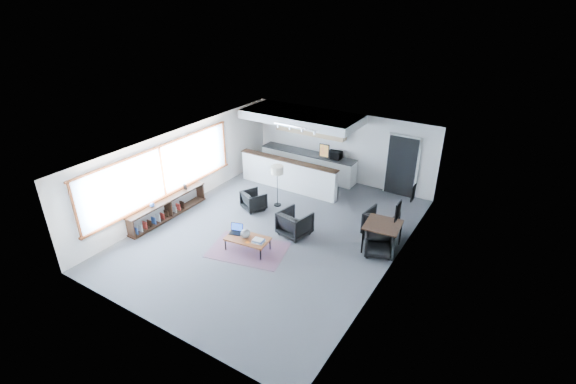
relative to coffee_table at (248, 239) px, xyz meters
The scene contains 21 objects.
room 1.49m from the coffee_table, 85.40° to the left, with size 7.02×9.02×2.62m.
window 3.55m from the coffee_table, behind, with size 0.10×5.95×1.66m.
console 3.21m from the coffee_table, behind, with size 0.35×3.00×0.80m.
kitchenette 5.09m from the coffee_table, 102.82° to the left, with size 4.20×1.96×2.60m.
doorway 6.11m from the coffee_table, 66.76° to the left, with size 1.10×0.12×2.15m.
track_light 4.02m from the coffee_table, 98.44° to the left, with size 1.60×0.07×0.15m.
wall_art_lower 4.06m from the coffee_table, 23.54° to the left, with size 0.03×0.38×0.48m.
wall_art_upper 4.70m from the coffee_table, 38.69° to the left, with size 0.03×0.34×0.44m.
kilim_rug 0.35m from the coffee_table, 86.42° to the left, with size 2.34×1.85×0.01m.
coffee_table is the anchor object (origin of this frame).
laptop 0.47m from the coffee_table, 168.73° to the left, with size 0.41×0.37×0.25m.
ceramic_pot 0.17m from the coffee_table, 163.68° to the right, with size 0.26×0.26×0.26m.
book_stack 0.38m from the coffee_table, ahead, with size 0.35×0.29×0.10m.
coaster 0.22m from the coffee_table, 52.60° to the right, with size 0.13×0.13×0.01m.
armchair_left 2.36m from the coffee_table, 122.05° to the left, with size 0.67×0.63×0.69m, color black.
armchair_right 1.53m from the coffee_table, 63.55° to the left, with size 0.81×0.76×0.83m, color black.
floor_lamp 2.88m from the coffee_table, 105.83° to the left, with size 0.41×0.41×1.41m.
dining_table 3.70m from the coffee_table, 32.84° to the left, with size 1.03×1.03×0.79m.
dining_chair_near 3.55m from the coffee_table, 29.52° to the left, with size 0.64×0.60×0.66m, color black.
dining_chair_far 3.88m from the coffee_table, 43.70° to the left, with size 0.70×0.66×0.72m, color black.
microwave 5.35m from the coffee_table, 90.03° to the left, with size 0.49×0.27×0.33m, color black.
Camera 1 is at (5.94, -8.74, 6.57)m, focal length 26.00 mm.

